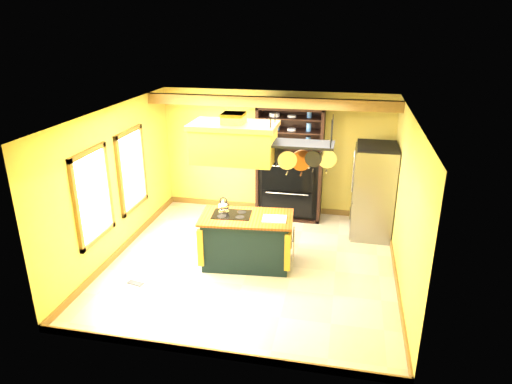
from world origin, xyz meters
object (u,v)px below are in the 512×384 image
(kitchen_island, at_px, (247,240))
(hutch, at_px, (290,176))
(range_hood, at_px, (234,141))
(refrigerator, at_px, (373,193))
(pot_rack, at_px, (302,150))

(kitchen_island, distance_m, hutch, 2.36)
(range_hood, relative_size, refrigerator, 0.77)
(pot_rack, xyz_separation_m, hutch, (-0.46, 2.26, -1.21))
(hutch, bearing_deg, pot_rack, -78.46)
(kitchen_island, xyz_separation_m, range_hood, (-0.20, -0.00, 1.77))
(range_hood, height_order, pot_rack, same)
(kitchen_island, relative_size, hutch, 0.68)
(kitchen_island, relative_size, refrigerator, 0.92)
(range_hood, bearing_deg, kitchen_island, 0.19)
(pot_rack, height_order, refrigerator, pot_rack)
(refrigerator, bearing_deg, hutch, 161.31)
(pot_rack, height_order, hutch, pot_rack)
(range_hood, xyz_separation_m, hutch, (0.64, 2.27, -1.31))
(pot_rack, bearing_deg, hutch, 101.54)
(range_hood, bearing_deg, refrigerator, 35.45)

